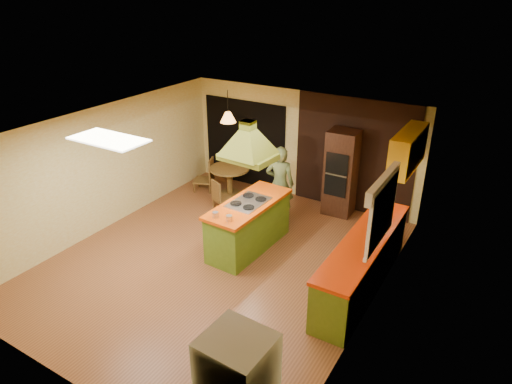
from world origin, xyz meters
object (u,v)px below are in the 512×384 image
Objects in this scene: man at (280,184)px; dining_table at (230,176)px; kitchen_island at (249,225)px; canister_large at (375,217)px; wall_oven at (341,173)px.

dining_table is at bearing -34.14° from man.
dining_table is (-1.62, 1.76, 0.00)m from kitchen_island.
canister_large reaches higher than kitchen_island.
wall_oven is at bearing -153.41° from man.
man is 7.67× the size of canister_large.
dining_table is (-2.53, -0.50, -0.45)m from wall_oven.
wall_oven is (0.96, 0.95, 0.12)m from man.
kitchen_island is 2.10× the size of dining_table.
kitchen_island is at bearing -114.65° from wall_oven.
canister_large is (2.25, -0.78, 0.21)m from man.
kitchen_island is 2.39m from dining_table.
man is at bearing -15.98° from dining_table.
man is 1.67m from dining_table.
kitchen_island is at bearing 74.03° from man.
kitchen_island is 2.33m from canister_large.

